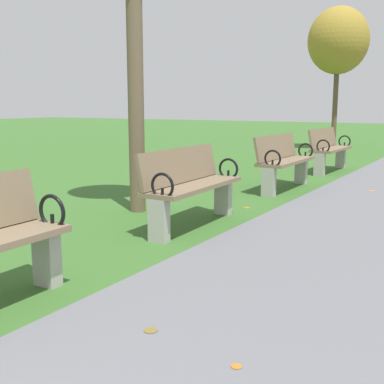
% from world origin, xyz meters
% --- Properties ---
extents(park_bench_3, '(0.52, 1.61, 0.90)m').
position_xyz_m(park_bench_3, '(-0.50, 5.60, 0.49)').
color(park_bench_3, '#7A664C').
rests_on(park_bench_3, ground).
extents(park_bench_4, '(0.48, 1.60, 0.90)m').
position_xyz_m(park_bench_4, '(-0.50, 8.51, 0.49)').
color(park_bench_4, '#7A664C').
rests_on(park_bench_4, ground).
extents(park_bench_5, '(0.49, 1.61, 0.90)m').
position_xyz_m(park_bench_5, '(-0.50, 11.10, 0.49)').
color(park_bench_5, '#7A664C').
rests_on(park_bench_5, ground).
extents(tree_2, '(1.84, 1.84, 4.34)m').
position_xyz_m(tree_2, '(-1.91, 16.49, 3.31)').
color(tree_2, brown).
rests_on(tree_2, ground).
extents(scattered_leaves, '(4.62, 14.55, 0.02)m').
position_xyz_m(scattered_leaves, '(0.30, 7.26, 0.01)').
color(scattered_leaves, '#BC842D').
rests_on(scattered_leaves, ground).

